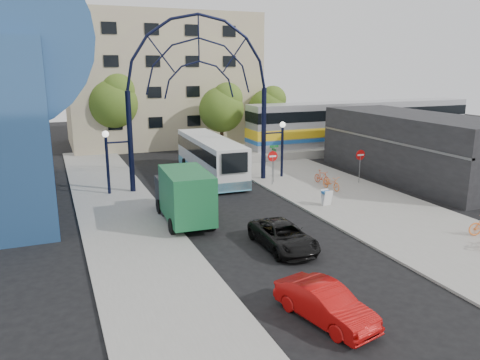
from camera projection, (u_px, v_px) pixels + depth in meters
name	position (u px, v px, depth m)	size (l,w,h in m)	color
ground	(293.00, 256.00, 21.86)	(120.00, 120.00, 0.00)	black
sidewalk_east	(378.00, 211.00, 28.38)	(8.00, 56.00, 0.12)	gray
plaza_west	(131.00, 231.00, 24.83)	(5.00, 50.00, 0.12)	gray
gateway_arch	(199.00, 66.00, 32.37)	(13.64, 0.44, 12.10)	black
stop_sign	(273.00, 159.00, 33.92)	(0.80, 0.07, 2.50)	slate
do_not_enter_sign	(360.00, 158.00, 34.41)	(0.76, 0.07, 2.48)	slate
street_name_sign	(274.00, 156.00, 34.57)	(0.70, 0.70, 2.80)	slate
sandwich_board	(327.00, 196.00, 29.11)	(0.55, 0.61, 0.99)	white
commercial_block_east	(414.00, 147.00, 36.13)	(6.00, 16.00, 5.00)	black
apartment_block	(160.00, 80.00, 52.31)	(20.00, 12.10, 14.00)	#C5B989
train_platform	(361.00, 146.00, 48.89)	(32.00, 5.00, 0.80)	gray
train_car	(362.00, 122.00, 48.28)	(25.10, 3.05, 4.20)	#B7B7BC
tree_north_a	(223.00, 107.00, 46.29)	(4.48, 4.48, 7.00)	#382314
tree_north_b	(114.00, 100.00, 46.04)	(5.12, 5.12, 8.00)	#382314
tree_north_c	(269.00, 107.00, 50.37)	(4.16, 4.16, 6.50)	#382314
city_bus	(210.00, 157.00, 36.77)	(2.99, 11.48, 3.13)	silver
green_truck	(183.00, 195.00, 26.23)	(2.63, 6.28, 3.12)	black
black_suv	(283.00, 236.00, 22.57)	(2.09, 4.53, 1.26)	black
red_sedan	(325.00, 304.00, 16.14)	(1.39, 3.98, 1.31)	#A80B0A
bike_near_a	(331.00, 183.00, 32.83)	(0.65, 1.86, 0.98)	orange
bike_near_b	(322.00, 177.00, 34.44)	(0.47, 1.66, 0.99)	#D7532B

